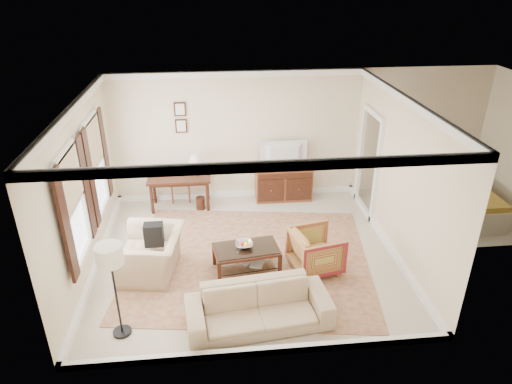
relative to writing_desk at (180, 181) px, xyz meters
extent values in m
cube|color=beige|center=(1.30, -2.06, -0.63)|extent=(5.50, 5.00, 0.01)
cube|color=white|center=(1.30, -2.06, 2.27)|extent=(5.50, 5.00, 0.01)
cube|color=beige|center=(1.30, 0.44, 0.82)|extent=(5.50, 0.01, 2.90)
cube|color=beige|center=(1.30, -4.56, 0.82)|extent=(5.50, 0.01, 2.90)
cube|color=beige|center=(-1.45, -2.06, 0.82)|extent=(0.01, 5.00, 2.90)
cube|color=beige|center=(4.05, -2.06, 0.82)|extent=(0.01, 5.00, 2.90)
cube|color=beige|center=(5.55, -0.91, -0.63)|extent=(3.00, 2.70, 0.01)
cube|color=brown|center=(1.33, -2.24, -0.62)|extent=(4.77, 4.25, 0.01)
cube|color=#3C1C11|center=(0.00, 0.00, 0.09)|extent=(1.36, 0.68, 0.05)
cylinder|color=#3C1C11|center=(-0.60, -0.26, -0.28)|extent=(0.07, 0.07, 0.69)
cylinder|color=#3C1C11|center=(0.60, -0.26, -0.28)|extent=(0.07, 0.07, 0.69)
cylinder|color=#3C1C11|center=(-0.60, 0.26, -0.28)|extent=(0.07, 0.07, 0.69)
cylinder|color=#3C1C11|center=(0.60, 0.26, -0.28)|extent=(0.07, 0.07, 0.69)
cube|color=brown|center=(2.33, 0.17, -0.24)|extent=(1.27, 0.49, 0.78)
imported|color=black|center=(2.33, 0.15, 0.65)|extent=(1.00, 0.58, 0.13)
cube|color=#3C1C11|center=(1.25, -2.54, -0.20)|extent=(1.19, 0.79, 0.04)
cube|color=silver|center=(1.25, -2.54, -0.16)|extent=(1.12, 0.73, 0.01)
cube|color=silver|center=(1.25, -2.54, -0.47)|extent=(1.10, 0.70, 0.02)
cube|color=#3C1C11|center=(0.77, -2.90, -0.41)|extent=(0.07, 0.07, 0.43)
cube|color=#3C1C11|center=(1.81, -2.76, -0.41)|extent=(0.07, 0.07, 0.43)
cube|color=#3C1C11|center=(0.69, -2.32, -0.41)|extent=(0.07, 0.07, 0.43)
cube|color=#3C1C11|center=(1.73, -2.18, -0.41)|extent=(0.07, 0.07, 0.43)
imported|color=silver|center=(1.22, -2.50, -0.11)|extent=(0.42, 0.42, 0.10)
imported|color=brown|center=(1.12, -2.57, -0.45)|extent=(0.23, 0.22, 0.38)
imported|color=brown|center=(1.34, -2.57, -0.45)|extent=(0.27, 0.12, 0.38)
imported|color=maroon|center=(2.46, -2.62, -0.21)|extent=(0.91, 0.95, 0.83)
imported|color=tan|center=(-0.39, -2.43, -0.11)|extent=(0.93, 1.28, 1.03)
cube|color=black|center=(-0.31, -2.40, 0.14)|extent=(0.28, 0.36, 0.40)
imported|color=tan|center=(1.32, -3.91, -0.21)|extent=(2.19, 0.86, 0.83)
cylinder|color=black|center=(-0.69, -3.90, -0.61)|extent=(0.27, 0.27, 0.04)
cylinder|color=black|center=(-0.69, -3.90, 0.02)|extent=(0.03, 0.03, 1.27)
cylinder|color=silver|center=(-0.69, -3.90, 0.74)|extent=(0.37, 0.37, 0.28)
camera|label=1|loc=(0.74, -9.16, 4.19)|focal=32.00mm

